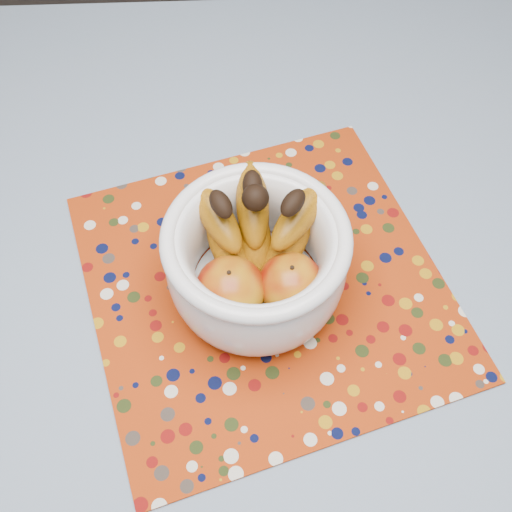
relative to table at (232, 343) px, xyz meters
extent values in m
plane|color=#2D2826|center=(0.00, 0.00, -0.67)|extent=(4.00, 4.00, 0.00)
cube|color=brown|center=(0.00, 0.00, 0.06)|extent=(1.20, 1.20, 0.04)
cylinder|color=brown|center=(-0.53, 0.53, -0.32)|extent=(0.06, 0.06, 0.71)
cylinder|color=brown|center=(0.53, 0.53, -0.32)|extent=(0.06, 0.06, 0.71)
cube|color=slate|center=(0.00, 0.00, 0.08)|extent=(1.32, 1.32, 0.01)
cube|color=#9C2D08|center=(0.05, 0.04, 0.09)|extent=(0.55, 0.55, 0.00)
cylinder|color=white|center=(0.03, 0.03, 0.10)|extent=(0.11, 0.11, 0.01)
cylinder|color=white|center=(0.03, 0.03, 0.11)|extent=(0.16, 0.16, 0.01)
torus|color=white|center=(0.03, 0.03, 0.21)|extent=(0.22, 0.22, 0.02)
ellipsoid|color=maroon|center=(0.00, 0.00, 0.15)|extent=(0.08, 0.08, 0.08)
ellipsoid|color=maroon|center=(0.07, 0.00, 0.15)|extent=(0.08, 0.08, 0.07)
sphere|color=black|center=(0.04, 0.07, 0.24)|extent=(0.03, 0.03, 0.03)
camera|label=1|loc=(0.02, -0.35, 0.76)|focal=42.00mm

